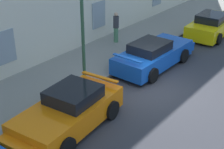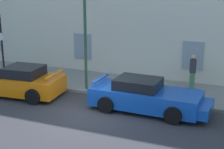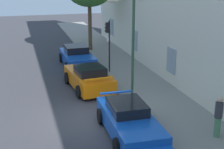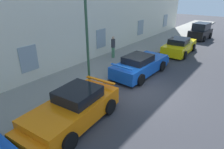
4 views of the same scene
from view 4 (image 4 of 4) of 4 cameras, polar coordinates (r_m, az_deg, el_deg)
ground_plane at (r=11.17m, az=8.32°, el=-4.66°), size 80.00×80.00×0.00m
sidewalk at (r=13.27m, az=-6.48°, el=0.49°), size 60.00×3.51×0.14m
sportscar_yellow_flank at (r=8.36m, az=-11.92°, el=-10.36°), size 4.77×2.46×1.44m
sportscar_white_middle at (r=13.25m, az=8.76°, el=2.91°), size 5.10×2.13×1.39m
sportscar_tail_end at (r=18.70m, az=19.38°, el=7.93°), size 5.01×2.22×1.41m
hatchback_parked at (r=25.07m, az=24.65°, el=11.39°), size 3.65×2.05×1.84m
street_lamp at (r=10.03m, az=-5.81°, el=16.12°), size 0.44×1.42×5.50m
pedestrian_admiring at (r=15.81m, az=0.34°, el=8.19°), size 0.42×0.42×1.75m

